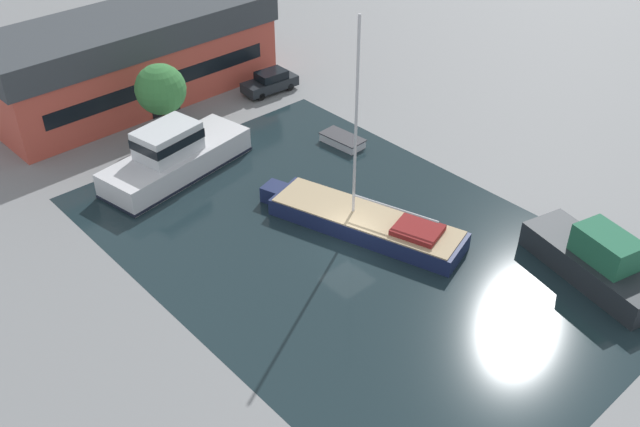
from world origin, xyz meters
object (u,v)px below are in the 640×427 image
(warehouse_building, at_px, (133,57))
(sailboat_moored, at_px, (364,221))
(parked_car, at_px, (270,82))
(cabin_boat, at_px, (596,261))
(quay_tree_near_building, at_px, (161,89))
(motor_cruiser, at_px, (175,157))
(small_dinghy, at_px, (343,140))

(warehouse_building, relative_size, sailboat_moored, 1.75)
(parked_car, height_order, sailboat_moored, sailboat_moored)
(sailboat_moored, distance_m, cabin_boat, 12.73)
(quay_tree_near_building, distance_m, motor_cruiser, 5.37)
(sailboat_moored, bearing_deg, quay_tree_near_building, 81.97)
(small_dinghy, height_order, cabin_boat, cabin_boat)
(sailboat_moored, relative_size, small_dinghy, 3.93)
(quay_tree_near_building, xyz_separation_m, parked_car, (10.41, 1.31, -3.08))
(cabin_boat, bearing_deg, small_dinghy, 103.33)
(motor_cruiser, bearing_deg, sailboat_moored, -169.88)
(sailboat_moored, distance_m, small_dinghy, 10.20)
(sailboat_moored, bearing_deg, parked_car, 49.93)
(quay_tree_near_building, xyz_separation_m, small_dinghy, (8.79, -8.70, -3.60))
(motor_cruiser, bearing_deg, parked_car, -76.06)
(warehouse_building, distance_m, parked_car, 10.63)
(sailboat_moored, bearing_deg, cabin_boat, -78.82)
(parked_car, distance_m, sailboat_moored, 19.76)
(parked_car, height_order, small_dinghy, parked_car)
(sailboat_moored, xyz_separation_m, cabin_boat, (6.04, -11.20, 0.47))
(motor_cruiser, bearing_deg, warehouse_building, -29.31)
(parked_car, xyz_separation_m, sailboat_moored, (-7.69, -18.20, -0.22))
(parked_car, distance_m, motor_cruiser, 13.57)
(sailboat_moored, relative_size, motor_cruiser, 1.18)
(small_dinghy, xyz_separation_m, cabin_boat, (-0.03, -19.38, 0.77))
(warehouse_building, distance_m, motor_cruiser, 12.50)
(parked_car, distance_m, small_dinghy, 10.16)
(motor_cruiser, xyz_separation_m, cabin_boat, (10.73, -23.85, -0.19))
(parked_car, bearing_deg, cabin_boat, 179.97)
(quay_tree_near_building, relative_size, motor_cruiser, 0.52)
(warehouse_building, xyz_separation_m, cabin_boat, (6.70, -35.49, -2.26))
(small_dinghy, bearing_deg, sailboat_moored, 49.03)
(warehouse_building, xyz_separation_m, parked_car, (8.35, -6.09, -2.50))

